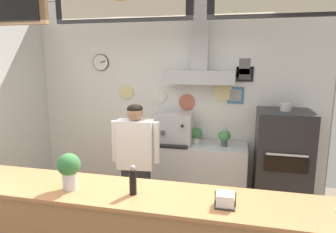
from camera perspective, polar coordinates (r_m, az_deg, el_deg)
back_wall_assembly at (r=4.73m, az=1.21°, el=4.75°), size 4.68×2.29×3.08m
back_prep_counter at (r=4.69m, az=5.12°, el=-10.51°), size 1.52×0.61×0.89m
pizza_oven at (r=4.44m, az=20.69°, el=-8.36°), size 0.70×0.74×1.57m
shop_worker at (r=3.73m, az=-6.07°, el=-9.14°), size 0.58×0.26×1.62m
espresso_machine at (r=4.52m, az=1.06°, el=-2.29°), size 0.57×0.50×0.46m
potted_basil at (r=4.46m, az=10.62°, el=-3.76°), size 0.18×0.18×0.24m
potted_sage at (r=4.55m, az=5.32°, el=-3.40°), size 0.19×0.19×0.24m
napkin_holder at (r=2.39m, az=10.77°, el=-15.28°), size 0.16×0.15×0.12m
pepper_grinder at (r=2.52m, az=-6.67°, el=-11.87°), size 0.06×0.06×0.25m
basil_vase at (r=2.70m, az=-18.22°, el=-9.55°), size 0.19×0.19×0.32m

